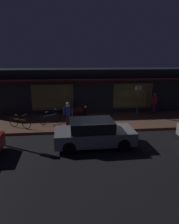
% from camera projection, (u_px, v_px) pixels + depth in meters
% --- Properties ---
extents(ground_plane, '(60.00, 60.00, 0.00)m').
position_uv_depth(ground_plane, '(104.00, 139.00, 11.60)').
color(ground_plane, black).
extents(sidewalk_slab, '(18.00, 4.00, 0.15)m').
position_uv_depth(sidewalk_slab, '(97.00, 121.00, 14.46)').
color(sidewalk_slab, brown).
rests_on(sidewalk_slab, ground_plane).
extents(storefront_building, '(18.00, 3.30, 3.60)m').
position_uv_depth(storefront_building, '(92.00, 90.00, 17.26)').
color(storefront_building, black).
rests_on(storefront_building, ground_plane).
extents(motorcycle, '(1.70, 0.55, 0.97)m').
position_uv_depth(motorcycle, '(76.00, 111.00, 15.14)').
color(motorcycle, black).
rests_on(motorcycle, sidewalk_slab).
extents(bicycle_parked, '(1.50, 0.78, 0.91)m').
position_uv_depth(bicycle_parked, '(20.00, 122.00, 12.83)').
color(bicycle_parked, black).
rests_on(bicycle_parked, sidewalk_slab).
extents(bicycle_extra, '(1.41, 0.95, 0.91)m').
position_uv_depth(bicycle_extra, '(50.00, 118.00, 13.77)').
color(bicycle_extra, black).
rests_on(bicycle_extra, sidewalk_slab).
extents(person_photographer, '(0.61, 0.43, 1.67)m').
position_uv_depth(person_photographer, '(68.00, 114.00, 12.78)').
color(person_photographer, '#28232D').
rests_on(person_photographer, sidewalk_slab).
extents(person_bystander, '(0.43, 0.61, 1.67)m').
position_uv_depth(person_bystander, '(154.00, 103.00, 15.95)').
color(person_bystander, '#28232D').
rests_on(person_bystander, sidewalk_slab).
extents(sign_post, '(0.44, 0.09, 2.40)m').
position_uv_depth(sign_post, '(138.00, 98.00, 15.21)').
color(sign_post, '#47474C').
rests_on(sign_post, sidewalk_slab).
extents(parked_car_far, '(4.15, 1.87, 1.42)m').
position_uv_depth(parked_car_far, '(94.00, 133.00, 10.50)').
color(parked_car_far, black).
rests_on(parked_car_far, ground_plane).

